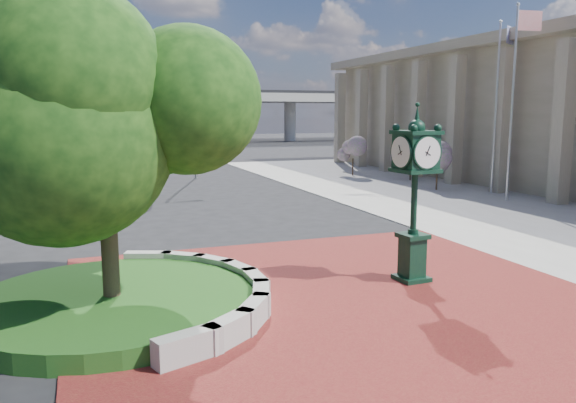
# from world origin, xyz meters

# --- Properties ---
(ground) EXTENTS (200.00, 200.00, 0.00)m
(ground) POSITION_xyz_m (0.00, 0.00, 0.00)
(ground) COLOR black
(ground) RESTS_ON ground
(plaza) EXTENTS (12.00, 12.00, 0.04)m
(plaza) POSITION_xyz_m (0.00, -1.00, 0.02)
(plaza) COLOR maroon
(plaza) RESTS_ON ground
(sidewalk) EXTENTS (20.00, 50.00, 0.04)m
(sidewalk) POSITION_xyz_m (16.00, 10.00, 0.02)
(sidewalk) COLOR #9E9B93
(sidewalk) RESTS_ON ground
(planter_wall) EXTENTS (2.96, 6.77, 0.54)m
(planter_wall) POSITION_xyz_m (-2.71, -0.00, 0.27)
(planter_wall) COLOR #9E9B93
(planter_wall) RESTS_ON ground
(grass_bed) EXTENTS (6.10, 6.10, 0.40)m
(grass_bed) POSITION_xyz_m (-5.00, 0.00, 0.20)
(grass_bed) COLOR #154917
(grass_bed) RESTS_ON ground
(overpass) EXTENTS (90.00, 12.00, 7.50)m
(overpass) POSITION_xyz_m (-0.22, 70.00, 6.54)
(overpass) COLOR #9E9B93
(overpass) RESTS_ON ground
(tree_planter) EXTENTS (5.20, 5.20, 6.33)m
(tree_planter) POSITION_xyz_m (-5.00, 0.00, 3.72)
(tree_planter) COLOR #38281C
(tree_planter) RESTS_ON ground
(tree_street) EXTENTS (4.40, 4.40, 5.45)m
(tree_street) POSITION_xyz_m (-4.00, 18.00, 3.24)
(tree_street) COLOR #38281C
(tree_street) RESTS_ON ground
(post_clock) EXTENTS (0.99, 0.99, 4.45)m
(post_clock) POSITION_xyz_m (2.30, -0.26, 2.44)
(post_clock) COLOR black
(post_clock) RESTS_ON ground
(parked_car) EXTENTS (2.36, 4.72, 1.55)m
(parked_car) POSITION_xyz_m (2.73, 35.77, 0.77)
(parked_car) COLOR #5F120D
(parked_car) RESTS_ON ground
(flagpole_a) EXTENTS (1.45, 0.17, 9.30)m
(flagpole_a) POSITION_xyz_m (13.80, 9.45, 4.77)
(flagpole_a) COLOR silver
(flagpole_a) RESTS_ON ground
(flagpole_b) EXTENTS (1.30, 0.72, 8.97)m
(flagpole_b) POSITION_xyz_m (15.00, 11.97, 4.60)
(flagpole_b) COLOR silver
(flagpole_b) RESTS_ON ground
(street_lamp_near) EXTENTS (1.93, 0.25, 8.62)m
(street_lamp_near) POSITION_xyz_m (1.76, 24.66, 5.05)
(street_lamp_near) COLOR slate
(street_lamp_near) RESTS_ON ground
(street_lamp_far) EXTENTS (1.89, 0.70, 8.62)m
(street_lamp_far) POSITION_xyz_m (-0.00, 43.44, 5.05)
(street_lamp_far) COLOR slate
(street_lamp_far) RESTS_ON ground
(shrub_near) EXTENTS (1.20, 1.20, 2.20)m
(shrub_near) POSITION_xyz_m (12.95, 14.00, 1.59)
(shrub_near) COLOR #38281C
(shrub_near) RESTS_ON ground
(shrub_mid) EXTENTS (1.20, 1.20, 2.20)m
(shrub_mid) POSITION_xyz_m (14.14, 18.54, 1.59)
(shrub_mid) COLOR #38281C
(shrub_mid) RESTS_ON ground
(shrub_far) EXTENTS (1.20, 1.20, 2.20)m
(shrub_far) POSITION_xyz_m (11.91, 22.26, 1.59)
(shrub_far) COLOR #38281C
(shrub_far) RESTS_ON ground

